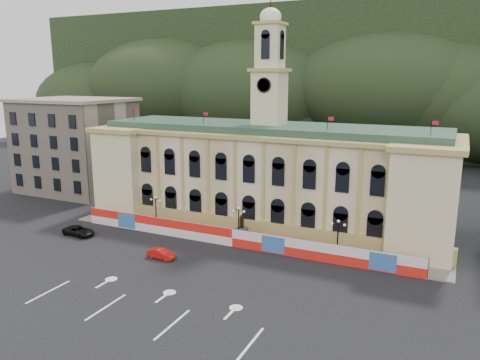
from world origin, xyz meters
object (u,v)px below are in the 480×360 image
at_px(statue, 242,232).
at_px(black_suv, 79,231).
at_px(lamp_center, 239,221).
at_px(red_sedan, 161,254).

distance_m(statue, black_suv, 24.02).
distance_m(lamp_center, black_suv, 23.79).
distance_m(statue, lamp_center, 2.14).
relative_size(statue, black_suv, 0.73).
height_order(lamp_center, red_sedan, lamp_center).
bearing_deg(black_suv, statue, -65.71).
distance_m(lamp_center, red_sedan, 11.95).
bearing_deg(red_sedan, lamp_center, -30.79).
bearing_deg(statue, red_sedan, -120.40).
distance_m(statue, red_sedan, 12.56).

